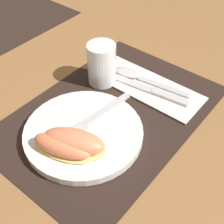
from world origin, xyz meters
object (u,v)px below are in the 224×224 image
plate (82,132)px  citrus_wedge_1 (74,142)px  spoon (136,76)px  fork (88,123)px  knife (146,88)px  juice_glass (102,66)px  citrus_wedge_0 (62,147)px

plate → citrus_wedge_1: citrus_wedge_1 is taller
spoon → fork: size_ratio=0.97×
spoon → citrus_wedge_1: 0.26m
plate → citrus_wedge_1: 0.05m
spoon → knife: bearing=-116.2°
fork → citrus_wedge_1: bearing=-160.0°
citrus_wedge_1 → spoon: bearing=9.9°
plate → spoon: (0.21, 0.02, -0.00)m
juice_glass → citrus_wedge_0: (-0.22, -0.09, -0.01)m
knife → citrus_wedge_1: citrus_wedge_1 is taller
plate → citrus_wedge_0: citrus_wedge_0 is taller
juice_glass → knife: size_ratio=0.45×
citrus_wedge_1 → knife: bearing=0.4°
spoon → fork: bearing=-173.5°
plate → knife: (0.19, -0.02, -0.00)m
juice_glass → fork: juice_glass is taller
plate → fork: bearing=0.6°
citrus_wedge_0 → citrus_wedge_1: 0.02m
knife → fork: 0.17m
spoon → citrus_wedge_0: citrus_wedge_0 is taller
fork → citrus_wedge_1: size_ratio=1.52×
spoon → citrus_wedge_0: 0.28m
plate → citrus_wedge_1: size_ratio=1.76×
citrus_wedge_1 → fork: bearing=20.0°
spoon → citrus_wedge_1: size_ratio=1.48×
knife → fork: bearing=173.1°
plate → juice_glass: size_ratio=2.39×
juice_glass → spoon: 0.09m
citrus_wedge_1 → juice_glass: bearing=27.3°
plate → citrus_wedge_0: size_ratio=1.87×
citrus_wedge_0 → fork: bearing=8.5°
plate → citrus_wedge_1: (-0.04, -0.02, 0.02)m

